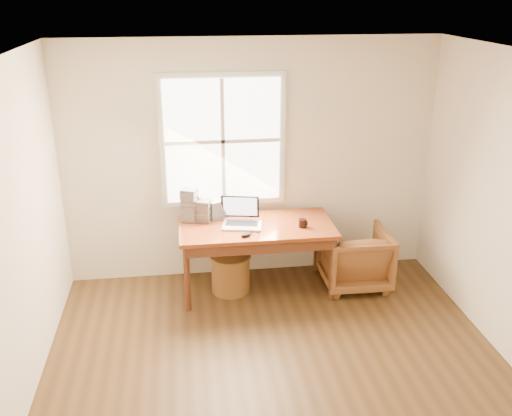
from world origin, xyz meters
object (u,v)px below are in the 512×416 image
at_px(wicker_stool, 231,273).
at_px(cd_stack_a, 195,207).
at_px(laptop, 242,211).
at_px(coffee_mug, 302,223).
at_px(desk, 256,227).
at_px(armchair, 355,258).

bearing_deg(wicker_stool, cd_stack_a, 141.47).
bearing_deg(laptop, coffee_mug, 2.31).
distance_m(coffee_mug, cd_stack_a, 1.15).
bearing_deg(wicker_stool, coffee_mug, -9.16).
bearing_deg(desk, coffee_mug, -14.47).
height_order(laptop, cd_stack_a, laptop).
bearing_deg(laptop, desk, 18.20).
distance_m(desk, cd_stack_a, 0.69).
xyz_separation_m(wicker_stool, laptop, (0.13, -0.02, 0.71)).
bearing_deg(laptop, wicker_stool, -175.92).
distance_m(armchair, wicker_stool, 1.35).
bearing_deg(armchair, laptop, -0.58).
height_order(desk, coffee_mug, coffee_mug).
bearing_deg(coffee_mug, desk, 163.38).
xyz_separation_m(desk, laptop, (-0.15, -0.02, 0.19)).
height_order(desk, laptop, laptop).
relative_size(desk, wicker_stool, 3.93).
xyz_separation_m(laptop, coffee_mug, (0.61, -0.10, -0.12)).
xyz_separation_m(armchair, coffee_mug, (-0.61, -0.07, 0.47)).
bearing_deg(armchair, desk, -1.68).
relative_size(coffee_mug, cd_stack_a, 0.34).
bearing_deg(desk, laptop, -173.56).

